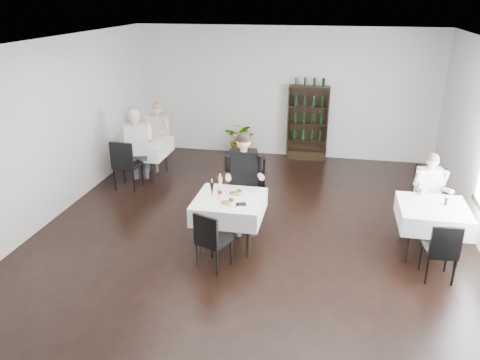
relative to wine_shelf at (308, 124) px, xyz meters
name	(u,v)px	position (x,y,z in m)	size (l,w,h in m)	color
room_shell	(249,154)	(-0.60, -4.31, 0.65)	(9.00, 9.00, 9.00)	black
wine_shelf	(308,124)	(0.00, 0.00, 0.00)	(0.90, 0.28, 1.75)	black
main_table	(229,207)	(-0.90, -4.31, -0.23)	(1.03, 1.03, 0.77)	black
left_table	(144,148)	(-3.30, -1.81, -0.23)	(0.98, 0.98, 0.77)	black
right_table	(433,215)	(2.10, -4.01, -0.23)	(0.98, 0.98, 0.77)	black
potted_tree	(242,140)	(-1.50, -0.21, -0.41)	(0.78, 0.68, 0.87)	#225F20
main_chair_far	(249,187)	(-0.75, -3.48, -0.22)	(0.55, 0.55, 1.10)	black
main_chair_near	(211,238)	(-0.99, -5.10, -0.35)	(0.52, 0.52, 0.88)	black
left_chair_far	(156,140)	(-3.33, -1.06, -0.28)	(0.60, 0.61, 1.00)	black
left_chair_near	(125,162)	(-3.38, -2.61, -0.27)	(0.48, 0.49, 1.02)	black
right_chair_far	(425,195)	(2.13, -3.22, -0.24)	(0.64, 0.64, 1.07)	black
right_chair_near	(442,249)	(2.10, -4.78, -0.35)	(0.43, 0.43, 0.87)	black
diner_main	(244,174)	(-0.79, -3.73, 0.10)	(0.67, 0.71, 1.62)	#3D3D44
diner_left_far	(157,131)	(-3.22, -1.28, 0.00)	(0.59, 0.62, 1.46)	#3D3D44
diner_left_near	(137,141)	(-3.24, -2.30, 0.08)	(0.68, 0.72, 1.59)	#3D3D44
diner_right_far	(430,188)	(2.15, -3.33, -0.07)	(0.55, 0.57, 1.35)	#3D3D44
plate_far	(236,193)	(-0.83, -4.16, -0.06)	(0.35, 0.35, 0.08)	white
plate_near	(228,203)	(-0.88, -4.52, -0.06)	(0.29, 0.29, 0.08)	white
pilsner_dark	(212,189)	(-1.17, -4.31, 0.04)	(0.07, 0.07, 0.29)	black
pilsner_lager	(220,185)	(-1.08, -4.16, 0.06)	(0.08, 0.08, 0.32)	gold
coke_bottle	(220,191)	(-1.04, -4.32, 0.04)	(0.07, 0.07, 0.28)	silver
napkin_cutlery	(241,204)	(-0.68, -4.51, -0.07)	(0.19, 0.17, 0.02)	black
pepper_mill	(446,202)	(2.27, -3.93, -0.02)	(0.04, 0.04, 0.11)	black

